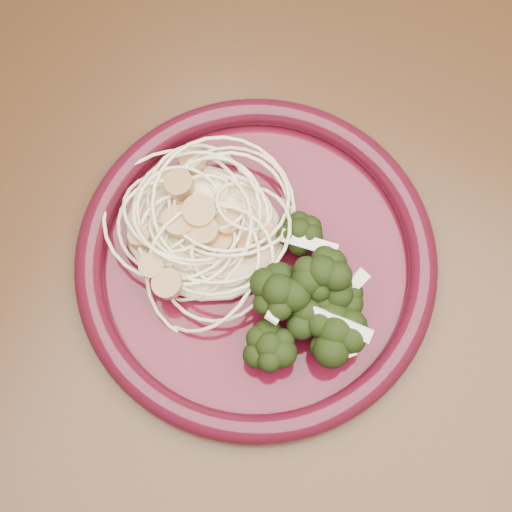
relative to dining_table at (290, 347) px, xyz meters
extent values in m
plane|color=brown|center=(0.00, 0.00, -0.65)|extent=(3.50, 3.50, 0.00)
cube|color=#472814|center=(0.00, 0.00, 0.08)|extent=(1.20, 0.80, 0.04)
cylinder|color=#472814|center=(-0.55, 0.35, -0.30)|extent=(0.06, 0.06, 0.71)
cylinder|color=#440915|center=(-0.05, 0.03, 0.10)|extent=(0.30, 0.30, 0.01)
torus|color=#440C18|center=(-0.05, 0.03, 0.11)|extent=(0.31, 0.31, 0.02)
ellipsoid|color=#F8E6AD|center=(-0.10, 0.03, 0.12)|extent=(0.14, 0.12, 0.03)
ellipsoid|color=black|center=(0.01, 0.03, 0.13)|extent=(0.10, 0.15, 0.05)
camera|label=1|loc=(0.03, -0.14, 0.67)|focal=50.00mm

